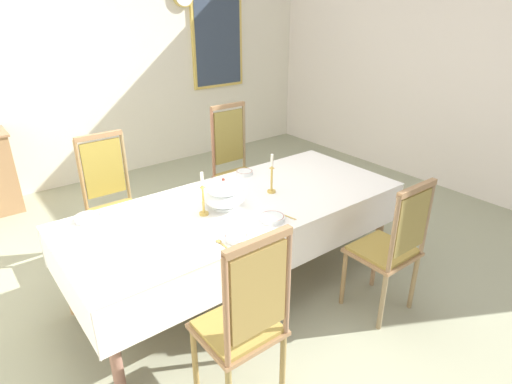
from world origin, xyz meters
TOP-DOWN VIEW (x-y plane):
  - ground at (0.00, 0.00)m, footprint 6.45×5.62m
  - back_wall at (0.00, 2.85)m, footprint 6.45×0.08m
  - right_wall at (3.26, 0.00)m, footprint 0.08×5.62m
  - dining_table at (0.00, -0.23)m, footprint 2.67×1.11m
  - tablecloth at (0.00, -0.23)m, footprint 2.69×1.13m
  - chair_south_a at (-0.67, -1.20)m, footprint 0.44×0.42m
  - chair_north_a at (-0.67, 0.73)m, footprint 0.44×0.42m
  - chair_south_b at (0.65, -1.19)m, footprint 0.44×0.42m
  - chair_north_b at (0.65, 0.74)m, footprint 0.44×0.42m
  - soup_tureen at (-0.14, -0.23)m, footprint 0.32×0.32m
  - candlestick_west at (-0.32, -0.23)m, footprint 0.07×0.07m
  - candlestick_east at (0.32, -0.23)m, footprint 0.07×0.07m
  - bowl_near_left at (-0.35, -0.67)m, footprint 0.15×0.15m
  - bowl_near_right at (0.01, -0.61)m, footprint 0.18×0.18m
  - bowl_far_left at (0.38, 0.22)m, footprint 0.15×0.15m
  - bowl_far_right at (-1.03, 0.21)m, footprint 0.18×0.18m
  - spoon_primary at (-0.45, -0.65)m, footprint 0.03×0.18m
  - spoon_secondary at (0.13, -0.59)m, footprint 0.05×0.18m
  - framed_painting at (1.81, 2.79)m, footprint 0.84×0.05m

SIDE VIEW (x-z plane):
  - ground at x=0.00m, z-range -0.04..0.00m
  - chair_south_b at x=0.65m, z-range 0.03..1.11m
  - chair_north_a at x=-0.67m, z-range 0.01..1.18m
  - chair_south_a at x=-0.67m, z-range 0.01..1.18m
  - chair_north_b at x=0.65m, z-range 0.00..1.24m
  - tablecloth at x=0.00m, z-range 0.49..0.83m
  - dining_table at x=0.00m, z-range 0.30..1.04m
  - spoon_primary at x=-0.45m, z-range 0.74..0.75m
  - spoon_secondary at x=0.13m, z-range 0.74..0.75m
  - bowl_far_left at x=0.38m, z-range 0.74..0.78m
  - bowl_far_right at x=-1.03m, z-range 0.74..0.78m
  - bowl_near_right at x=0.01m, z-range 0.74..0.78m
  - bowl_near_left at x=-0.35m, z-range 0.74..0.78m
  - soup_tureen at x=-0.14m, z-range 0.74..0.98m
  - candlestick_east at x=0.32m, z-range 0.71..1.04m
  - candlestick_west at x=-0.32m, z-range 0.71..1.04m
  - back_wall at x=0.00m, z-range 0.00..3.42m
  - right_wall at x=3.26m, z-range 0.00..3.42m
  - framed_painting at x=1.81m, z-range 0.99..2.49m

